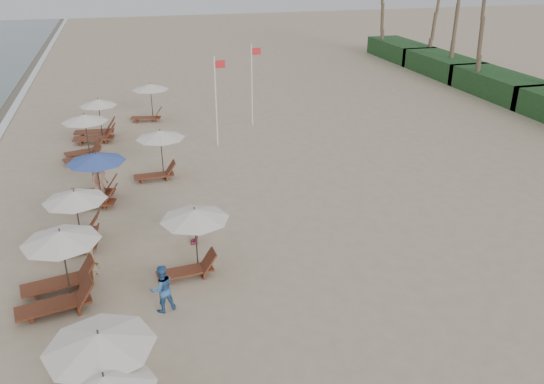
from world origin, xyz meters
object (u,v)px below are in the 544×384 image
object	(u,v)px
beachgoer_far_a	(194,224)
lounger_station_2	(56,270)
inland_station_0	(191,234)
flag_pole_near	(216,98)
beachgoer_far_b	(99,179)
lounger_station_4	(93,177)
lounger_station_6	(95,123)
inland_station_1	(158,148)
beachgoer_mid_a	(162,289)
lounger_station_1	(95,375)
lounger_station_3	(71,219)
lounger_station_5	(83,135)
beachgoer_mid_b	(93,255)
inland_station_2	(149,97)

from	to	relation	value
beachgoer_far_a	lounger_station_2	bearing A→B (deg)	-54.76
inland_station_0	flag_pole_near	size ratio (longest dim) A/B	0.54
flag_pole_near	beachgoer_far_b	bearing A→B (deg)	-138.39
lounger_station_4	lounger_station_6	distance (m)	8.54
inland_station_1	beachgoer_mid_a	size ratio (longest dim) A/B	1.72
lounger_station_1	lounger_station_6	world-z (taller)	lounger_station_1
lounger_station_3	beachgoer_mid_a	world-z (taller)	lounger_station_3
lounger_station_3	inland_station_1	size ratio (longest dim) A/B	1.01
lounger_station_1	beachgoer_far_a	size ratio (longest dim) A/B	1.74
lounger_station_4	lounger_station_2	bearing A→B (deg)	-97.13
beachgoer_far_a	beachgoer_far_b	size ratio (longest dim) A/B	0.86
lounger_station_1	lounger_station_6	distance (m)	20.61
lounger_station_6	inland_station_0	distance (m)	15.42
lounger_station_5	beachgoer_far_a	distance (m)	10.86
lounger_station_2	lounger_station_3	world-z (taller)	lounger_station_2
lounger_station_3	beachgoer_far_a	bearing A→B (deg)	-13.09
flag_pole_near	lounger_station_3	bearing A→B (deg)	-126.52
lounger_station_6	inland_station_1	distance (m)	7.20
inland_station_0	lounger_station_5	bearing A→B (deg)	107.39
lounger_station_6	flag_pole_near	world-z (taller)	flag_pole_near
lounger_station_6	inland_station_1	xyz separation A→B (m)	(2.94, -6.56, 0.49)
lounger_station_1	inland_station_1	bearing A→B (deg)	79.99
lounger_station_4	lounger_station_5	size ratio (longest dim) A/B	1.09
inland_station_0	inland_station_1	world-z (taller)	same
lounger_station_5	lounger_station_3	bearing A→B (deg)	-90.53
lounger_station_5	inland_station_1	xyz separation A→B (m)	(3.40, -3.52, 0.21)
beachgoer_mid_a	beachgoer_mid_b	size ratio (longest dim) A/B	0.97
inland_station_0	inland_station_2	xyz separation A→B (m)	(-0.15, 18.09, 0.01)
inland_station_0	flag_pole_near	distance (m)	12.70
lounger_station_1	lounger_station_3	world-z (taller)	lounger_station_1
lounger_station_6	beachgoer_mid_a	size ratio (longest dim) A/B	1.78
inland_station_0	lounger_station_3	bearing A→B (deg)	142.48
lounger_station_3	lounger_station_4	xyz separation A→B (m)	(0.67, 3.57, 0.08)
lounger_station_5	beachgoer_mid_b	bearing A→B (deg)	-86.68
lounger_station_4	lounger_station_5	world-z (taller)	lounger_station_5
beachgoer_far_a	beachgoer_far_b	distance (m)	5.95
lounger_station_5	beachgoer_mid_a	world-z (taller)	lounger_station_5
lounger_station_1	lounger_station_6	xyz separation A→B (m)	(-0.46, 20.61, -0.31)
inland_station_2	beachgoer_far_b	world-z (taller)	inland_station_2
lounger_station_5	beachgoer_far_b	world-z (taller)	lounger_station_5
lounger_station_3	inland_station_1	xyz separation A→B (m)	(3.48, 5.55, 0.41)
lounger_station_3	beachgoer_far_a	size ratio (longest dim) A/B	1.71
beachgoer_mid_b	beachgoer_far_b	world-z (taller)	beachgoer_far_b
lounger_station_2	beachgoer_far_a	distance (m)	5.07
beachgoer_mid_a	beachgoer_far_b	xyz separation A→B (m)	(-1.87, 8.69, 0.13)
beachgoer_far_a	beachgoer_mid_a	bearing A→B (deg)	-15.57
beachgoer_mid_a	beachgoer_far_b	size ratio (longest dim) A/B	0.85
lounger_station_2	beachgoer_mid_b	world-z (taller)	lounger_station_2
inland_station_2	flag_pole_near	xyz separation A→B (m)	(3.20, -5.82, 1.16)
beachgoer_mid_a	lounger_station_2	bearing A→B (deg)	-39.72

